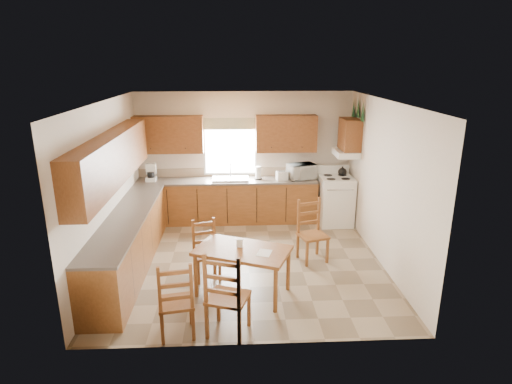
{
  "coord_description": "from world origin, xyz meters",
  "views": [
    {
      "loc": [
        -0.2,
        -6.67,
        3.3
      ],
      "look_at": [
        0.15,
        0.3,
        1.15
      ],
      "focal_mm": 30.0,
      "sensor_mm": 36.0,
      "label": 1
    }
  ],
  "objects_px": {
    "chair_far_left": "(206,251)",
    "chair_far_right": "(313,232)",
    "stove": "(335,201)",
    "chair_near_right": "(228,292)",
    "dining_table": "(243,271)",
    "microwave": "(302,171)",
    "chair_near_left": "(176,298)"
  },
  "relations": [
    {
      "from": "chair_near_right",
      "to": "chair_far_left",
      "type": "relative_size",
      "value": 1.22
    },
    {
      "from": "stove",
      "to": "dining_table",
      "type": "bearing_deg",
      "value": -126.83
    },
    {
      "from": "chair_far_right",
      "to": "dining_table",
      "type": "bearing_deg",
      "value": -156.7
    },
    {
      "from": "stove",
      "to": "chair_far_right",
      "type": "relative_size",
      "value": 0.94
    },
    {
      "from": "chair_near_right",
      "to": "chair_far_right",
      "type": "relative_size",
      "value": 1.08
    },
    {
      "from": "stove",
      "to": "chair_near_right",
      "type": "height_order",
      "value": "chair_near_right"
    },
    {
      "from": "dining_table",
      "to": "chair_near_right",
      "type": "relative_size",
      "value": 1.16
    },
    {
      "from": "microwave",
      "to": "chair_near_left",
      "type": "relative_size",
      "value": 0.51
    },
    {
      "from": "dining_table",
      "to": "chair_near_right",
      "type": "height_order",
      "value": "chair_near_right"
    },
    {
      "from": "chair_near_left",
      "to": "chair_near_right",
      "type": "height_order",
      "value": "chair_near_right"
    },
    {
      "from": "chair_far_left",
      "to": "dining_table",
      "type": "bearing_deg",
      "value": -57.0
    },
    {
      "from": "microwave",
      "to": "chair_near_left",
      "type": "xyz_separation_m",
      "value": [
        -2.14,
        -3.94,
        -0.56
      ]
    },
    {
      "from": "chair_far_right",
      "to": "stove",
      "type": "bearing_deg",
      "value": 48.62
    },
    {
      "from": "microwave",
      "to": "stove",
      "type": "bearing_deg",
      "value": -38.88
    },
    {
      "from": "stove",
      "to": "microwave",
      "type": "height_order",
      "value": "microwave"
    },
    {
      "from": "dining_table",
      "to": "chair_near_left",
      "type": "relative_size",
      "value": 1.29
    },
    {
      "from": "dining_table",
      "to": "microwave",
      "type": "bearing_deg",
      "value": 89.04
    },
    {
      "from": "dining_table",
      "to": "chair_far_right",
      "type": "bearing_deg",
      "value": 62.89
    },
    {
      "from": "stove",
      "to": "dining_table",
      "type": "height_order",
      "value": "stove"
    },
    {
      "from": "stove",
      "to": "chair_far_right",
      "type": "height_order",
      "value": "chair_far_right"
    },
    {
      "from": "stove",
      "to": "chair_far_left",
      "type": "bearing_deg",
      "value": -139.26
    },
    {
      "from": "microwave",
      "to": "chair_far_right",
      "type": "bearing_deg",
      "value": -111.93
    },
    {
      "from": "dining_table",
      "to": "chair_far_right",
      "type": "relative_size",
      "value": 1.26
    },
    {
      "from": "chair_far_right",
      "to": "microwave",
      "type": "bearing_deg",
      "value": 70.39
    },
    {
      "from": "microwave",
      "to": "chair_near_right",
      "type": "distance_m",
      "value": 4.25
    },
    {
      "from": "chair_near_left",
      "to": "chair_far_left",
      "type": "xyz_separation_m",
      "value": [
        0.29,
        1.43,
        -0.05
      ]
    },
    {
      "from": "microwave",
      "to": "chair_far_left",
      "type": "relative_size",
      "value": 0.56
    },
    {
      "from": "chair_far_left",
      "to": "chair_far_right",
      "type": "height_order",
      "value": "chair_far_right"
    },
    {
      "from": "microwave",
      "to": "chair_far_right",
      "type": "distance_m",
      "value": 2.04
    },
    {
      "from": "chair_far_left",
      "to": "chair_far_right",
      "type": "distance_m",
      "value": 1.85
    },
    {
      "from": "chair_far_right",
      "to": "chair_near_right",
      "type": "bearing_deg",
      "value": -142.53
    },
    {
      "from": "stove",
      "to": "chair_near_right",
      "type": "relative_size",
      "value": 0.87
    }
  ]
}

